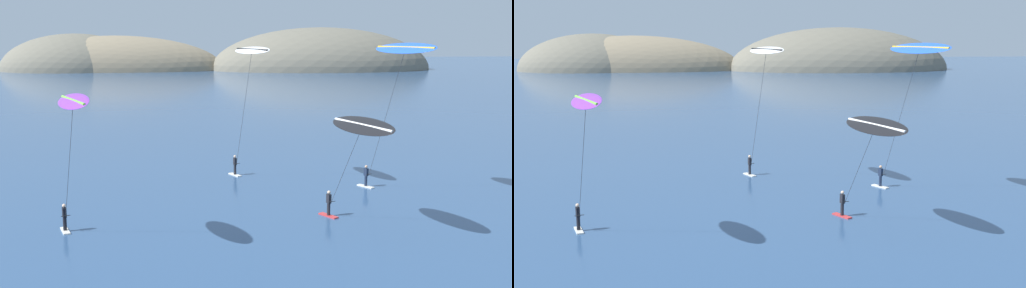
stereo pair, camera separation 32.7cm
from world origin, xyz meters
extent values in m
ellipsoid|color=#6B6656|center=(45.97, 191.83, 0.00)|extent=(72.46, 38.80, 27.38)
ellipsoid|color=#84755B|center=(-20.64, 194.24, 0.00)|extent=(70.01, 25.54, 22.15)
ellipsoid|color=#6B6656|center=(-33.35, 197.48, 0.00)|extent=(47.01, 33.52, 23.42)
cube|color=silver|center=(12.58, 31.77, 0.04)|extent=(1.12, 1.49, 0.08)
cylinder|color=#192338|center=(12.58, 31.77, 0.48)|extent=(0.22, 0.22, 0.80)
cube|color=#192338|center=(12.58, 31.77, 1.18)|extent=(0.32, 0.39, 0.60)
sphere|color=tan|center=(12.58, 31.77, 1.60)|extent=(0.22, 0.22, 0.22)
cylinder|color=black|center=(12.72, 31.45, 1.06)|extent=(0.52, 0.26, 0.04)
ellipsoid|color=blue|center=(14.10, 28.42, 10.72)|extent=(3.83, 5.91, 0.90)
cylinder|color=gold|center=(14.10, 28.42, 10.77)|extent=(2.42, 5.07, 0.16)
cylinder|color=#333338|center=(13.41, 29.94, 5.84)|extent=(1.41, 3.06, 9.57)
cube|color=silver|center=(2.91, 37.16, 0.04)|extent=(1.03, 1.52, 0.08)
cylinder|color=black|center=(2.91, 37.16, 0.48)|extent=(0.22, 0.22, 0.80)
cube|color=black|center=(2.91, 37.16, 1.18)|extent=(0.29, 0.38, 0.60)
sphere|color=beige|center=(2.91, 37.16, 1.60)|extent=(0.22, 0.22, 0.22)
cylinder|color=black|center=(3.01, 36.82, 1.06)|extent=(0.54, 0.20, 0.04)
ellipsoid|color=white|center=(3.94, 33.89, 10.47)|extent=(2.97, 5.94, 0.69)
cylinder|color=black|center=(3.94, 33.89, 10.52)|extent=(1.82, 5.32, 0.16)
cylinder|color=#333338|center=(3.47, 35.36, 5.72)|extent=(0.96, 2.96, 9.32)
cube|color=silver|center=(-8.70, 23.03, 0.04)|extent=(0.83, 1.55, 0.08)
cylinder|color=black|center=(-8.70, 23.03, 0.48)|extent=(0.22, 0.22, 0.80)
cube|color=black|center=(-8.70, 23.03, 1.18)|extent=(0.31, 0.39, 0.60)
sphere|color=beige|center=(-8.70, 23.03, 1.60)|extent=(0.22, 0.22, 0.22)
cylinder|color=black|center=(-8.56, 22.71, 1.06)|extent=(0.52, 0.24, 0.04)
ellipsoid|color=purple|center=(-7.37, 19.77, 8.18)|extent=(3.07, 5.15, 0.85)
cylinder|color=#7ACC42|center=(-7.37, 19.77, 8.23)|extent=(1.95, 4.50, 0.16)
cylinder|color=#333338|center=(-7.97, 21.24, 4.57)|extent=(1.22, 2.97, 7.03)
cube|color=red|center=(7.79, 24.22, 0.04)|extent=(1.10, 1.50, 0.08)
cylinder|color=black|center=(7.79, 24.22, 0.48)|extent=(0.22, 0.22, 0.80)
cube|color=black|center=(7.79, 24.22, 1.18)|extent=(0.29, 0.38, 0.60)
sphere|color=beige|center=(7.79, 24.22, 1.60)|extent=(0.22, 0.22, 0.22)
cylinder|color=black|center=(7.89, 23.88, 1.06)|extent=(0.54, 0.20, 0.04)
ellipsoid|color=black|center=(8.85, 20.82, 6.42)|extent=(3.16, 6.28, 0.98)
cylinder|color=white|center=(8.85, 20.82, 6.47)|extent=(1.90, 5.62, 0.16)
cylinder|color=#333338|center=(8.37, 22.35, 3.69)|extent=(0.99, 3.08, 5.28)
camera|label=1|loc=(-2.01, -15.18, 11.75)|focal=45.00mm
camera|label=2|loc=(-1.69, -15.22, 11.75)|focal=45.00mm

